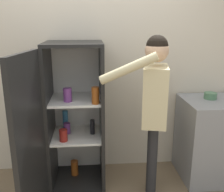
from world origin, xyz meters
name	(u,v)px	position (x,y,z in m)	size (l,w,h in m)	color
wall_back	(91,65)	(0.00, 0.98, 1.27)	(7.00, 0.06, 2.55)	beige
refrigerator	(68,120)	(-0.26, 0.55, 0.78)	(0.74, 1.16, 1.57)	black
person	(154,97)	(0.59, 0.34, 1.06)	(0.70, 0.52, 1.65)	#262628
counter	(212,139)	(1.36, 0.62, 0.46)	(0.69, 0.63, 0.93)	gray
bowl	(210,96)	(1.32, 0.68, 0.96)	(0.14, 0.14, 0.07)	#517F5B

